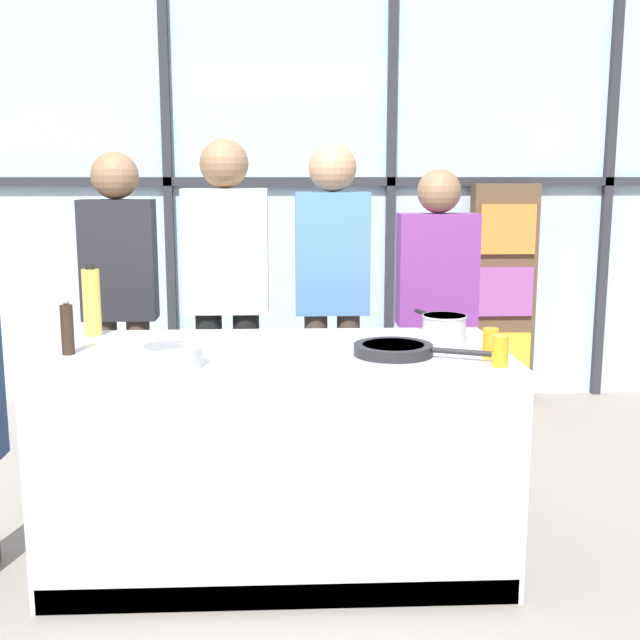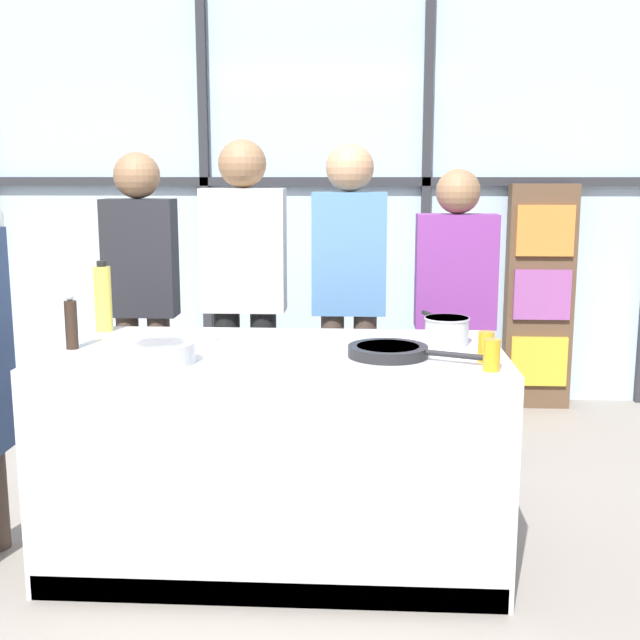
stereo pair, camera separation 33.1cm
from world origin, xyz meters
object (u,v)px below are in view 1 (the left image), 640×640
Objects in this scene: saucepan at (444,327)px; white_plate at (187,341)px; spectator_far_left at (120,291)px; spectator_far_right at (436,303)px; juice_glass_far at (490,343)px; juice_glass_near at (500,351)px; frying_pan at (395,349)px; oil_bottle at (92,302)px; spectator_center_left at (227,287)px; pepper_grinder at (67,328)px; spectator_center_right at (332,284)px; mixing_bowl at (170,355)px.

saucepan is 1.08m from white_plate.
spectator_far_right is at bearing -180.00° from spectator_far_left.
juice_glass_near is at bearing -90.00° from juice_glass_far.
oil_bottle is (-1.27, 0.44, 0.13)m from frying_pan.
juice_glass_near is (1.09, -1.29, -0.06)m from spectator_center_left.
spectator_center_left reaches higher than pepper_grinder.
white_plate is 1.25m from juice_glass_far.
spectator_far_left is 5.37× the size of oil_bottle.
frying_pan is at bearing 99.41° from spectator_center_right.
oil_bottle is at bearing 50.12° from spectator_center_left.
spectator_center_right reaches higher than juice_glass_near.
pepper_grinder is (-1.28, 0.07, 0.08)m from frying_pan.
white_plate is 0.74× the size of oil_bottle.
juice_glass_near is (1.20, -0.48, 0.05)m from white_plate.
spectator_center_left reaches higher than spectator_center_right.
mixing_bowl is (-0.01, -0.43, 0.04)m from white_plate.
spectator_center_right reaches higher than pepper_grinder.
spectator_center_left is at bearing 139.33° from saucepan.
spectator_center_left is 7.83× the size of pepper_grinder.
spectator_far_right reaches higher than juice_glass_far.
spectator_far_right reaches higher than juice_glass_near.
pepper_grinder is (-0.00, -1.02, -0.00)m from spectator_far_left.
spectator_center_left is (0.55, -0.00, 0.02)m from spectator_far_left.
spectator_far_left is 7.54× the size of pepper_grinder.
juice_glass_far is at bearing 115.04° from spectator_center_right.
spectator_far_left is at bearing 144.78° from juice_glass_far.
spectator_far_left is 14.75× the size of juice_glass_far.
saucepan is at bearing 81.48° from spectator_far_right.
white_plate is at bearing 25.06° from pepper_grinder.
spectator_center_left reaches higher than oil_bottle.
spectator_center_right reaches higher than spectator_far_right.
spectator_center_left is 1.69m from juice_glass_near.
pepper_grinder is 1.95× the size of juice_glass_near.
spectator_center_right is 1.08× the size of spectator_far_right.
juice_glass_far is at bearing 90.00° from juice_glass_near.
white_plate is 2.03× the size of juice_glass_near.
spectator_center_right reaches higher than oil_bottle.
juice_glass_far is (0.36, -0.06, 0.03)m from frying_pan.
spectator_far_left is at bearing 0.00° from spectator_far_right.
mixing_bowl is 0.48m from pepper_grinder.
white_plate is 0.49m from pepper_grinder.
juice_glass_far is at bearing 4.11° from mixing_bowl.
oil_bottle is at bearing 172.87° from saucepan.
pepper_grinder is at bearing 175.23° from juice_glass_far.
spectator_far_right is at bearing 89.61° from juice_glass_near.
saucepan is at bearing -1.13° from white_plate.
spectator_center_left is at bearing 0.00° from spectator_far_right.
pepper_grinder is (-0.43, 0.22, 0.06)m from mixing_bowl.
juice_glass_near is (1.63, -0.28, -0.05)m from pepper_grinder.
frying_pan is 2.28× the size of white_plate.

